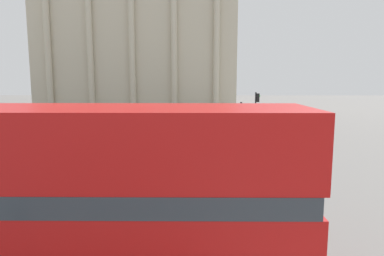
{
  "coord_description": "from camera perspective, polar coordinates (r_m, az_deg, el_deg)",
  "views": [
    {
      "loc": [
        -0.99,
        -2.25,
        4.83
      ],
      "look_at": [
        -1.16,
        15.75,
        2.24
      ],
      "focal_mm": 32.0,
      "sensor_mm": 36.0,
      "label": 1
    }
  ],
  "objects": [
    {
      "name": "double_decker_bus",
      "position": [
        8.16,
        -22.13,
        -10.0
      ],
      "size": [
        11.06,
        2.63,
        4.24
      ],
      "rotation": [
        0.0,
        0.0,
        -0.13
      ],
      "color": "black",
      "rests_on": "ground_plane"
    },
    {
      "name": "plaza_building_left",
      "position": [
        59.39,
        -8.67,
        16.05
      ],
      "size": [
        31.1,
        15.87,
        26.13
      ],
      "color": "beige",
      "rests_on": "ground_plane"
    },
    {
      "name": "traffic_light_near",
      "position": [
        12.69,
        3.37,
        -2.27
      ],
      "size": [
        0.42,
        0.24,
        3.88
      ],
      "color": "black",
      "rests_on": "ground_plane"
    },
    {
      "name": "traffic_light_mid",
      "position": [
        20.61,
        8.35,
        0.99
      ],
      "size": [
        0.42,
        0.24,
        3.48
      ],
      "color": "black",
      "rests_on": "ground_plane"
    },
    {
      "name": "traffic_light_far",
      "position": [
        28.17,
        10.69,
        3.23
      ],
      "size": [
        0.42,
        0.24,
        3.78
      ],
      "color": "black",
      "rests_on": "ground_plane"
    },
    {
      "name": "car_black",
      "position": [
        26.29,
        -12.76,
        -1.07
      ],
      "size": [
        4.2,
        1.93,
        1.35
      ],
      "rotation": [
        0.0,
        0.0,
        5.17
      ],
      "color": "black",
      "rests_on": "ground_plane"
    },
    {
      "name": "pedestrian_white",
      "position": [
        27.32,
        21.65,
        -0.39
      ],
      "size": [
        0.32,
        0.32,
        1.79
      ],
      "rotation": [
        0.0,
        0.0,
        4.66
      ],
      "color": "#282B33",
      "rests_on": "ground_plane"
    },
    {
      "name": "pedestrian_olive",
      "position": [
        20.46,
        -9.54,
        -2.8
      ],
      "size": [
        0.32,
        0.32,
        1.69
      ],
      "rotation": [
        0.0,
        0.0,
        3.25
      ],
      "color": "#282B33",
      "rests_on": "ground_plane"
    },
    {
      "name": "pedestrian_yellow",
      "position": [
        16.17,
        -21.43,
        -6.08
      ],
      "size": [
        0.32,
        0.32,
        1.74
      ],
      "rotation": [
        0.0,
        0.0,
        4.22
      ],
      "color": "#282B33",
      "rests_on": "ground_plane"
    },
    {
      "name": "pedestrian_black",
      "position": [
        36.75,
        14.94,
        1.79
      ],
      "size": [
        0.32,
        0.32,
        1.61
      ],
      "rotation": [
        0.0,
        0.0,
        6.26
      ],
      "color": "#282B33",
      "rests_on": "ground_plane"
    }
  ]
}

